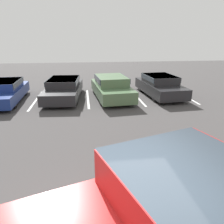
% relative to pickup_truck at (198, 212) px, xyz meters
% --- Properties ---
extents(stall_stripe_b, '(0.12, 4.15, 0.01)m').
position_rel_pickup_truck_xyz_m(stall_stripe_b, '(-4.44, 10.12, -0.89)').
color(stall_stripe_b, white).
rests_on(stall_stripe_b, ground_plane).
extents(stall_stripe_c, '(0.12, 4.15, 0.01)m').
position_rel_pickup_truck_xyz_m(stall_stripe_c, '(-1.46, 10.12, -0.89)').
color(stall_stripe_c, white).
rests_on(stall_stripe_c, ground_plane).
extents(stall_stripe_d, '(0.12, 4.15, 0.01)m').
position_rel_pickup_truck_xyz_m(stall_stripe_d, '(1.52, 10.12, -0.89)').
color(stall_stripe_d, white).
rests_on(stall_stripe_d, ground_plane).
extents(stall_stripe_e, '(0.12, 4.15, 0.01)m').
position_rel_pickup_truck_xyz_m(stall_stripe_e, '(4.50, 10.12, -0.89)').
color(stall_stripe_e, white).
rests_on(stall_stripe_e, ground_plane).
extents(pickup_truck, '(6.02, 3.73, 1.80)m').
position_rel_pickup_truck_xyz_m(pickup_truck, '(0.00, 0.00, 0.00)').
color(pickup_truck, '#A51919').
rests_on(pickup_truck, ground_plane).
extents(parked_sedan_a, '(1.93, 4.56, 1.18)m').
position_rel_pickup_truck_xyz_m(parked_sedan_a, '(-6.07, 10.02, -0.26)').
color(parked_sedan_a, navy).
rests_on(parked_sedan_a, ground_plane).
extents(parked_sedan_b, '(2.17, 4.74, 1.18)m').
position_rel_pickup_truck_xyz_m(parked_sedan_b, '(-2.83, 10.31, -0.26)').
color(parked_sedan_b, '#232326').
rests_on(parked_sedan_b, ground_plane).
extents(parked_sedan_c, '(2.20, 4.49, 1.31)m').
position_rel_pickup_truck_xyz_m(parked_sedan_c, '(-0.07, 9.98, -0.20)').
color(parked_sedan_c, '#4C6B47').
rests_on(parked_sedan_c, ground_plane).
extents(parked_sedan_d, '(2.10, 4.42, 1.25)m').
position_rel_pickup_truck_xyz_m(parked_sedan_d, '(2.96, 10.23, -0.23)').
color(parked_sedan_d, '#232326').
rests_on(parked_sedan_d, ground_plane).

